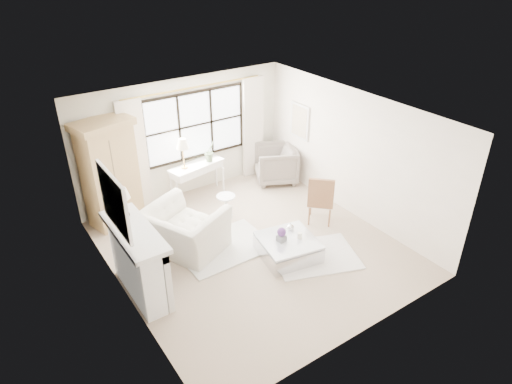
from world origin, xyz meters
The scene contains 32 objects.
floor centered at (0.00, 0.00, 0.00)m, with size 5.50×5.50×0.00m, color tan.
ceiling centered at (0.00, 0.00, 2.70)m, with size 5.50×5.50×0.00m, color white.
wall_back centered at (0.00, 2.75, 1.35)m, with size 5.00×5.00×0.00m, color white.
wall_front centered at (0.00, -2.75, 1.35)m, with size 5.00×5.00×0.00m, color beige.
wall_left centered at (-2.50, 0.00, 1.35)m, with size 5.50×5.50×0.00m, color beige.
wall_right centered at (2.50, 0.00, 1.35)m, with size 5.50×5.50×0.00m, color white.
window_pane centered at (0.30, 2.73, 1.60)m, with size 2.40×0.02×1.50m, color silver.
window_frame centered at (0.30, 2.72, 1.60)m, with size 2.50×0.04×1.50m, color black, non-canonical shape.
curtain_rod centered at (0.30, 2.67, 2.47)m, with size 0.04×0.04×3.30m, color #AC8B3B.
curtain_left centered at (-1.20, 2.65, 1.24)m, with size 0.55×0.10×2.47m, color silver.
curtain_right centered at (1.80, 2.65, 1.24)m, with size 0.55×0.10×2.47m, color silver.
fireplace centered at (-2.27, 0.00, 0.65)m, with size 0.58×1.66×1.26m.
mirror_frame centered at (-2.47, 0.00, 1.84)m, with size 0.05×1.15×0.95m, color white.
mirror_glass centered at (-2.44, 0.00, 1.84)m, with size 0.02×1.00×0.80m, color silver.
art_frame centered at (2.47, 1.70, 1.55)m, with size 0.04×0.62×0.82m, color silver.
art_canvas centered at (2.45, 1.70, 1.55)m, with size 0.01×0.52×0.72m, color beige.
mantel_lamp centered at (-2.19, 0.46, 1.65)m, with size 0.22×0.22×0.51m.
armoire centered at (-1.83, 2.41, 1.14)m, with size 1.26×0.95×2.24m.
console_table centered at (0.10, 2.42, 0.40)m, with size 1.36×0.69×0.80m.
console_lamp centered at (-0.20, 2.41, 1.36)m, with size 0.28×0.28×0.69m.
orchid_plant centered at (0.46, 2.41, 1.03)m, with size 0.26×0.21×0.47m, color #546946.
side_table centered at (0.17, 1.26, 0.33)m, with size 0.40×0.40×0.51m.
rug_left centered at (-0.47, 0.30, 0.02)m, with size 1.74×1.23×0.03m, color silver.
rug_right centered at (0.81, -0.91, 0.01)m, with size 1.54×1.15×0.03m, color white.
club_armchair centered at (-1.10, 0.65, 0.45)m, with size 1.39×1.21×0.90m, color silver.
wingback_chair centered at (2.04, 2.02, 0.44)m, with size 0.95×0.98×0.89m, color gray.
french_chair centered at (1.69, -0.02, 0.31)m, with size 0.68×0.68×1.08m.
coffee_table centered at (0.39, -0.60, 0.18)m, with size 1.16×1.16×0.38m.
planter_box centered at (0.26, -0.57, 0.43)m, with size 0.15×0.15×0.11m, color slate.
planter_flowers centered at (0.26, -0.57, 0.57)m, with size 0.17×0.17×0.17m, color #5B2F77.
pillar_candle centered at (0.58, -0.70, 0.44)m, with size 0.09×0.09×0.12m, color white.
coffee_vase centered at (0.63, -0.37, 0.45)m, with size 0.14×0.14×0.15m, color silver.
Camera 1 is at (-4.02, -6.00, 5.24)m, focal length 32.00 mm.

